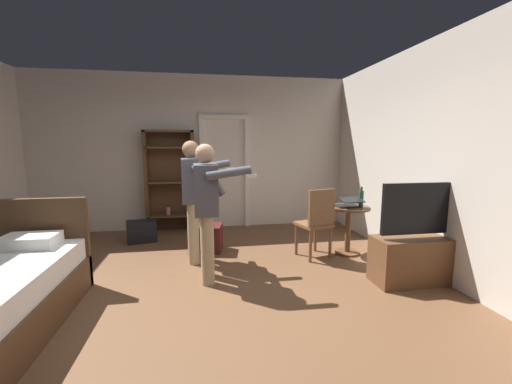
{
  "coord_description": "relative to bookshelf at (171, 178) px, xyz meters",
  "views": [
    {
      "loc": [
        0.14,
        -3.25,
        1.59
      ],
      "look_at": [
        0.79,
        0.58,
        1.01
      ],
      "focal_mm": 22.3,
      "sensor_mm": 36.0,
      "label": 1
    }
  ],
  "objects": [
    {
      "name": "wall_right",
      "position": [
        3.37,
        -2.65,
        0.44
      ],
      "size": [
        0.12,
        5.88,
        2.85
      ],
      "primitive_type": "cube",
      "color": "silver",
      "rests_on": "ground_plane"
    },
    {
      "name": "wooden_chair",
      "position": [
        2.12,
        -1.81,
        -0.44
      ],
      "size": [
        0.53,
        0.53,
        0.99
      ],
      "color": "brown",
      "rests_on": "ground_plane"
    },
    {
      "name": "ground_plane",
      "position": [
        0.43,
        -2.65,
        -0.99
      ],
      "size": [
        6.34,
        6.34,
        0.0
      ],
      "primitive_type": "plane",
      "color": "brown"
    },
    {
      "name": "wall_back",
      "position": [
        0.43,
        0.23,
        0.44
      ],
      "size": [
        6.0,
        0.12,
        2.85
      ],
      "primitive_type": "cube",
      "color": "silver",
      "rests_on": "ground_plane"
    },
    {
      "name": "side_table",
      "position": [
        2.64,
        -1.7,
        -0.52
      ],
      "size": [
        0.6,
        0.6,
        0.7
      ],
      "color": "brown",
      "rests_on": "ground_plane"
    },
    {
      "name": "suitcase_small",
      "position": [
        -0.44,
        -0.61,
        -0.81
      ],
      "size": [
        0.51,
        0.37,
        0.35
      ],
      "primitive_type": "cube",
      "rotation": [
        0.0,
        0.0,
        0.22
      ],
      "color": "black",
      "rests_on": "ground_plane"
    },
    {
      "name": "person_blue_shirt",
      "position": [
        0.61,
        -2.29,
        -0.07
      ],
      "size": [
        0.68,
        0.57,
        1.6
      ],
      "color": "tan",
      "rests_on": "ground_plane"
    },
    {
      "name": "laptop",
      "position": [
        2.61,
        -1.75,
        -0.24
      ],
      "size": [
        0.33,
        0.34,
        0.15
      ],
      "color": "black",
      "rests_on": "side_table"
    },
    {
      "name": "bookshelf",
      "position": [
        0.0,
        0.0,
        0.0
      ],
      "size": [
        0.88,
        0.32,
        1.84
      ],
      "color": "#4C331E",
      "rests_on": "ground_plane"
    },
    {
      "name": "person_striped_shirt",
      "position": [
        0.44,
        -1.61,
        -0.05
      ],
      "size": [
        0.7,
        0.57,
        1.64
      ],
      "color": "tan",
      "rests_on": "ground_plane"
    },
    {
      "name": "bottle_on_table",
      "position": [
        2.78,
        -1.78,
        -0.16
      ],
      "size": [
        0.06,
        0.06,
        0.3
      ],
      "color": "#1B4D30",
      "rests_on": "side_table"
    },
    {
      "name": "doorway_frame",
      "position": [
        0.99,
        0.15,
        0.23
      ],
      "size": [
        0.93,
        0.08,
        2.13
      ],
      "color": "white",
      "rests_on": "ground_plane"
    },
    {
      "name": "tv_flatscreen",
      "position": [
        3.01,
        -2.75,
        -0.64
      ],
      "size": [
        1.05,
        0.4,
        1.17
      ],
      "color": "brown",
      "rests_on": "ground_plane"
    },
    {
      "name": "suitcase_dark",
      "position": [
        0.6,
        -1.23,
        -0.79
      ],
      "size": [
        0.53,
        0.47,
        0.4
      ],
      "primitive_type": "cube",
      "rotation": [
        0.0,
        0.0,
        -0.19
      ],
      "color": "#4C1919",
      "rests_on": "ground_plane"
    }
  ]
}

